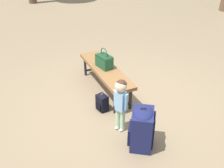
{
  "coord_description": "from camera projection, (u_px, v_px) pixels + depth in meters",
  "views": [
    {
      "loc": [
        3.44,
        -0.66,
        2.48
      ],
      "look_at": [
        0.04,
        -0.12,
        0.45
      ],
      "focal_mm": 40.51,
      "sensor_mm": 36.0,
      "label": 1
    }
  ],
  "objects": [
    {
      "name": "child_standing",
      "position": [
        121.0,
        98.0,
        3.47
      ],
      "size": [
        0.18,
        0.18,
        0.83
      ],
      "color": "#B2D8B2",
      "rests_on": "ground"
    },
    {
      "name": "backpack_small",
      "position": [
        102.0,
        102.0,
        4.08
      ],
      "size": [
        0.23,
        0.21,
        0.32
      ],
      "color": "black",
      "rests_on": "ground"
    },
    {
      "name": "park_bench",
      "position": [
        105.0,
        71.0,
        4.49
      ],
      "size": [
        1.65,
        0.82,
        0.45
      ],
      "color": "brown",
      "rests_on": "ground"
    },
    {
      "name": "backpack_large",
      "position": [
        142.0,
        127.0,
        3.31
      ],
      "size": [
        0.44,
        0.4,
        0.63
      ],
      "color": "#191E4C",
      "rests_on": "ground"
    },
    {
      "name": "handbag",
      "position": [
        104.0,
        61.0,
        4.44
      ],
      "size": [
        0.37,
        0.3,
        0.37
      ],
      "color": "#1E4C2D",
      "rests_on": "park_bench"
    },
    {
      "name": "ground_plane",
      "position": [
        119.0,
        105.0,
        4.28
      ],
      "size": [
        40.0,
        40.0,
        0.0
      ],
      "primitive_type": "plane",
      "color": "#7F6B51",
      "rests_on": "ground"
    }
  ]
}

